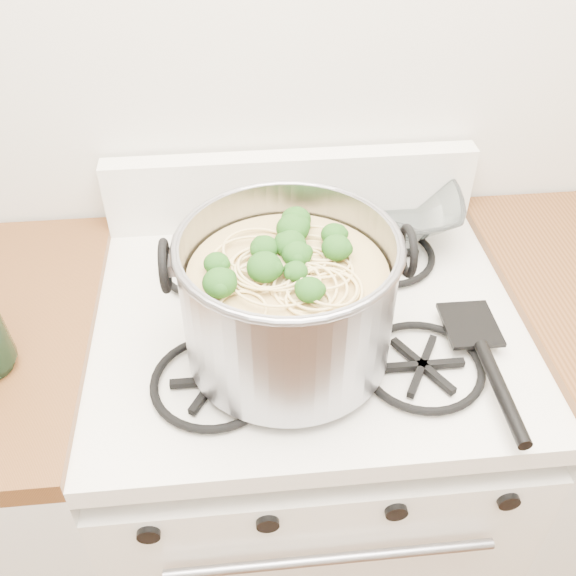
# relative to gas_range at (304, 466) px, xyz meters

# --- Properties ---
(gas_range) EXTENTS (0.76, 0.66, 0.92)m
(gas_range) POSITION_rel_gas_range_xyz_m (0.00, 0.00, 0.00)
(gas_range) COLOR white
(gas_range) RESTS_ON ground
(counter_left) EXTENTS (0.25, 0.65, 0.92)m
(counter_left) POSITION_rel_gas_range_xyz_m (-0.51, 0.00, 0.02)
(counter_left) COLOR silver
(counter_left) RESTS_ON ground
(stock_pot) EXTENTS (0.37, 0.34, 0.23)m
(stock_pot) POSITION_rel_gas_range_xyz_m (-0.05, -0.10, 0.59)
(stock_pot) COLOR gray
(stock_pot) RESTS_ON gas_range
(spatula) EXTENTS (0.29, 0.31, 0.02)m
(spatula) POSITION_rel_gas_range_xyz_m (0.27, -0.08, 0.50)
(spatula) COLOR black
(spatula) RESTS_ON gas_range
(glass_bowl) EXTENTS (0.13, 0.13, 0.03)m
(glass_bowl) POSITION_rel_gas_range_xyz_m (0.18, 0.26, 0.50)
(glass_bowl) COLOR white
(glass_bowl) RESTS_ON gas_range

